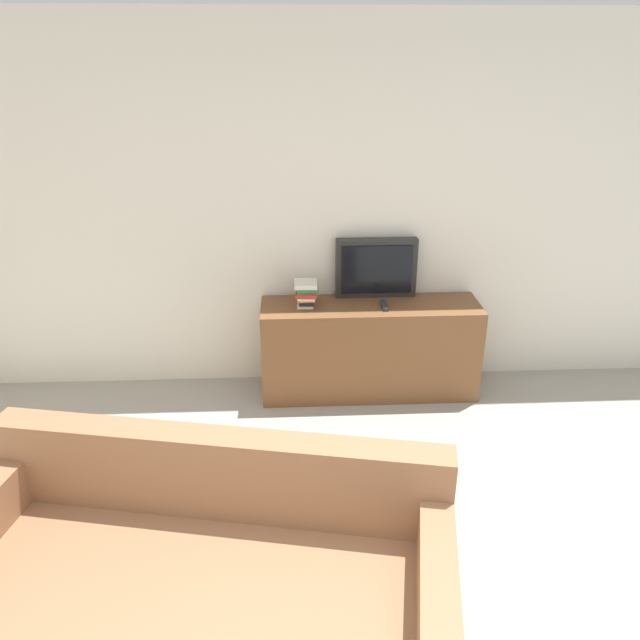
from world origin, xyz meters
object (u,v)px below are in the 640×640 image
(television, at_px, (376,268))
(couch, at_px, (202,585))
(book_stack, at_px, (306,293))
(tv_stand, at_px, (369,349))
(remote_on_stand, at_px, (384,305))

(television, xyz_separation_m, couch, (-1.02, -2.23, -0.63))
(book_stack, bearing_deg, couch, -103.73)
(tv_stand, distance_m, book_stack, 0.63)
(tv_stand, xyz_separation_m, television, (0.05, 0.17, 0.56))
(tv_stand, height_order, couch, couch)
(remote_on_stand, bearing_deg, television, 100.09)
(television, distance_m, remote_on_stand, 0.30)
(couch, relative_size, remote_on_stand, 12.92)
(television, height_order, remote_on_stand, television)
(book_stack, xyz_separation_m, remote_on_stand, (0.54, -0.06, -0.08))
(book_stack, bearing_deg, tv_stand, -3.18)
(television, relative_size, couch, 0.26)
(tv_stand, relative_size, book_stack, 7.23)
(television, distance_m, book_stack, 0.54)
(television, xyz_separation_m, remote_on_stand, (0.04, -0.21, -0.20))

